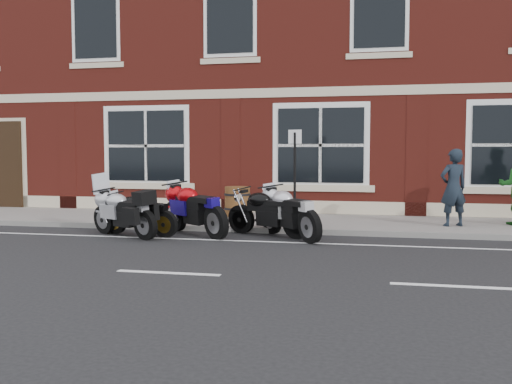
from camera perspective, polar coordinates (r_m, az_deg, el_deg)
ground at (r=11.42m, az=-3.40°, el=-5.00°), size 80.00×80.00×0.00m
sidewalk at (r=14.30m, az=-0.19°, el=-2.93°), size 30.00×3.00×0.12m
kerb at (r=12.78m, az=-1.70°, el=-3.77°), size 30.00×0.16×0.12m
pub_building at (r=21.99m, az=4.10°, el=15.03°), size 24.00×12.00×12.00m
moto_touring_silver at (r=12.42m, az=-13.12°, el=-1.84°), size 1.85×1.08×1.34m
moto_sport_red at (r=12.38m, az=-6.12°, el=-1.57°), size 1.87×1.54×1.03m
moto_sport_black at (r=12.47m, az=-11.66°, el=-2.07°), size 1.86×0.53×0.85m
moto_sport_silver at (r=11.88m, az=3.40°, el=-1.90°), size 1.52×1.77×0.99m
moto_naked_black at (r=12.18m, az=1.14°, el=-1.90°), size 1.95×0.96×0.93m
pedestrian_left at (r=13.57m, az=19.13°, el=0.42°), size 0.75×0.64×1.75m
barrel_planter at (r=14.92m, az=-1.88°, el=-0.93°), size 0.69×0.69×0.77m
parking_sign at (r=12.56m, az=3.90°, el=2.07°), size 0.30×0.09×2.16m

